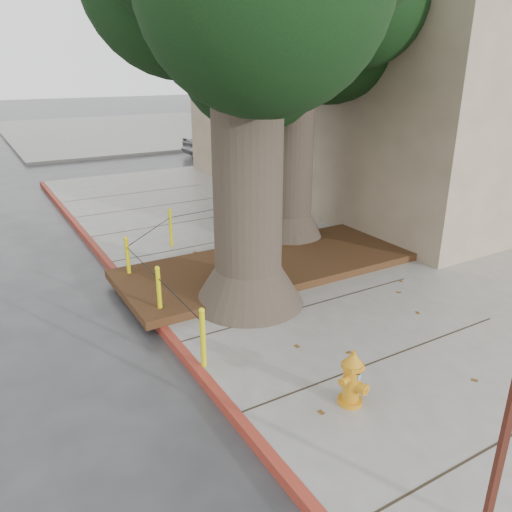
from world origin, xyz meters
The scene contains 13 objects.
ground centered at (0.00, 0.00, 0.00)m, with size 140.00×140.00×0.00m, color #28282B.
sidewalk_main centered at (6.00, 2.50, 0.07)m, with size 16.00×26.00×0.15m, color slate.
sidewalk_far centered at (6.00, 30.00, 0.07)m, with size 16.00×20.00×0.15m, color slate.
curb_red centered at (-2.00, 2.50, 0.07)m, with size 0.14×26.00×0.16m, color maroon.
planter_bed centered at (0.90, 3.90, 0.23)m, with size 6.40×2.60×0.16m, color black.
building_corner centered at (10.00, 8.50, 5.00)m, with size 12.00×13.00×10.00m, color tan.
building_side_white centered at (16.00, 26.00, 4.50)m, with size 10.00×10.00×9.00m, color silver.
building_side_grey centered at (22.00, 32.00, 6.00)m, with size 12.00×14.00×12.00m, color slate.
tree_far centered at (2.64, 5.32, 5.02)m, with size 4.50×3.80×7.17m.
bollard_ring centered at (-0.87, 4.38, 0.66)m, with size 3.79×5.39×0.95m.
fire_hydrant centered at (-0.62, -0.55, 0.53)m, with size 0.41×0.40×0.78m.
car_silver centered at (6.95, 18.30, 0.66)m, with size 1.55×3.85×1.31m, color #9C9BA0.
car_red centered at (12.81, 18.65, 0.67)m, with size 1.42×4.06×1.34m, color maroon.
Camera 1 is at (-4.40, -4.57, 4.27)m, focal length 35.00 mm.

